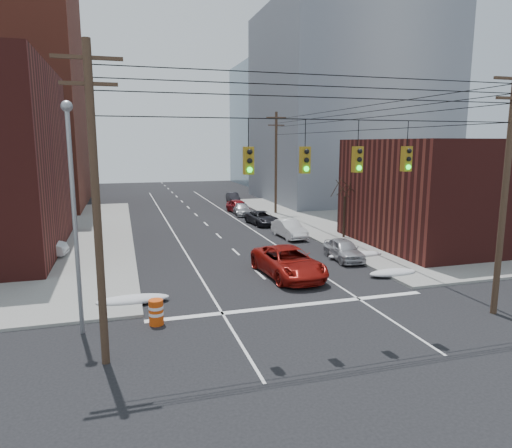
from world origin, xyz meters
TOP-DOWN VIEW (x-y plane):
  - ground at (0.00, 0.00)m, footprint 160.00×160.00m
  - sidewalk_ne at (27.00, 27.00)m, footprint 40.00×40.00m
  - building_brick_far at (-26.00, 74.00)m, footprint 22.00×18.00m
  - building_office at (22.00, 44.00)m, footprint 22.00×20.00m
  - building_glass at (24.00, 70.00)m, footprint 20.00×18.00m
  - building_storefront at (18.00, 16.00)m, footprint 16.00×12.00m
  - utility_pole_left at (-8.50, 3.00)m, footprint 2.20×0.28m
  - utility_pole_right at (8.50, 3.00)m, footprint 2.20×0.28m
  - utility_pole_far at (8.50, 34.00)m, footprint 2.20×0.28m
  - traffic_signals at (0.10, 2.97)m, footprint 17.00×0.42m
  - street_light at (-9.50, 6.00)m, footprint 0.44×0.44m
  - bare_tree at (9.59, 20.00)m, footprint 2.09×2.20m
  - snow_nw at (-7.40, 9.00)m, footprint 3.50×1.08m
  - snow_ne at (7.40, 9.50)m, footprint 3.00×1.08m
  - snow_east_far at (7.40, 14.00)m, footprint 4.00×1.08m
  - red_pickup at (1.50, 11.25)m, footprint 3.23×6.30m
  - parked_car_a at (6.40, 13.80)m, footprint 1.93×4.23m
  - parked_car_b at (5.46, 21.66)m, footprint 1.80×4.50m
  - parked_car_c at (5.11, 28.13)m, footprint 2.60×4.79m
  - parked_car_d at (4.80, 34.45)m, footprint 2.04×4.32m
  - parked_car_e at (4.80, 36.20)m, footprint 2.18×4.47m
  - parked_car_f at (6.40, 45.31)m, footprint 1.53×3.88m
  - lot_car_a at (-13.60, 19.68)m, footprint 4.52×1.98m
  - lot_car_b at (-15.56, 23.43)m, footprint 4.92×2.30m
  - construction_barrel at (-6.50, 6.03)m, footprint 0.70×0.70m

SIDE VIEW (x-z plane):
  - ground at x=0.00m, z-range 0.00..0.00m
  - sidewalk_ne at x=27.00m, z-range 0.00..0.15m
  - snow_nw at x=-7.40m, z-range 0.00..0.42m
  - snow_ne at x=7.40m, z-range 0.00..0.42m
  - snow_east_far at x=7.40m, z-range 0.00..0.42m
  - construction_barrel at x=-6.50m, z-range 0.02..1.13m
  - parked_car_d at x=4.80m, z-range 0.00..1.22m
  - parked_car_f at x=6.40m, z-range 0.00..1.26m
  - parked_car_c at x=5.11m, z-range 0.00..1.27m
  - parked_car_a at x=6.40m, z-range 0.00..1.41m
  - parked_car_b at x=5.46m, z-range 0.00..1.45m
  - parked_car_e at x=4.80m, z-range 0.00..1.47m
  - lot_car_b at x=-15.56m, z-range 0.15..1.51m
  - red_pickup at x=1.50m, z-range 0.00..1.70m
  - lot_car_a at x=-13.60m, z-range 0.15..1.59m
  - bare_tree at x=9.59m, z-range -0.15..4.79m
  - building_storefront at x=18.00m, z-range 0.00..8.00m
  - street_light at x=-9.50m, z-range 0.88..10.20m
  - utility_pole_left at x=-8.50m, z-range 0.28..11.28m
  - utility_pole_right at x=8.50m, z-range 0.28..11.28m
  - utility_pole_far at x=8.50m, z-range 0.28..11.28m
  - building_brick_far at x=-26.00m, z-range 0.00..12.00m
  - traffic_signals at x=0.10m, z-range 6.16..8.18m
  - building_glass at x=24.00m, z-range 0.00..22.00m
  - building_office at x=22.00m, z-range 0.00..25.00m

